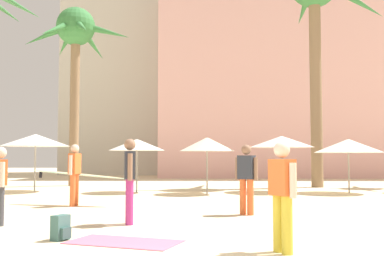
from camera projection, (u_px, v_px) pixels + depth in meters
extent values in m
cube|color=beige|center=(323.00, 79.00, 35.86)|extent=(24.61, 8.34, 14.97)
cylinder|color=#896B4C|center=(316.00, 83.00, 22.35)|extent=(0.56, 0.56, 9.90)
cone|color=#387A3D|center=(355.00, 0.00, 22.94)|extent=(3.29, 1.08, 2.02)
cone|color=#387A3D|center=(304.00, 7.00, 24.86)|extent=(0.56, 3.39, 1.45)
cylinder|color=#896B4C|center=(74.00, 105.00, 23.56)|extent=(0.47, 0.47, 8.09)
sphere|color=#387A3D|center=(76.00, 26.00, 23.82)|extent=(1.96, 1.96, 1.96)
cone|color=#387A3D|center=(107.00, 32.00, 23.76)|extent=(2.38, 0.44, 1.01)
cone|color=#387A3D|center=(93.00, 44.00, 25.17)|extent=(1.22, 2.25, 1.55)
cone|color=#387A3D|center=(66.00, 42.00, 25.07)|extent=(1.66, 2.14, 1.40)
cone|color=#387A3D|center=(45.00, 36.00, 23.88)|extent=(2.34, 0.52, 1.30)
cone|color=#387A3D|center=(56.00, 29.00, 22.36)|extent=(1.22, 2.30, 1.43)
cone|color=#387A3D|center=(82.00, 27.00, 22.36)|extent=(1.40, 2.29, 1.27)
cylinder|color=gray|center=(137.00, 166.00, 18.73)|extent=(0.06, 0.06, 2.14)
cone|color=white|center=(137.00, 145.00, 18.78)|extent=(2.26, 2.26, 0.46)
cylinder|color=gray|center=(282.00, 164.00, 18.91)|extent=(0.06, 0.06, 2.28)
cone|color=white|center=(282.00, 142.00, 18.97)|extent=(2.62, 2.62, 0.46)
cylinder|color=gray|center=(207.00, 166.00, 17.96)|extent=(0.06, 0.06, 2.18)
cone|color=beige|center=(207.00, 144.00, 18.02)|extent=(2.14, 2.14, 0.53)
cylinder|color=gray|center=(349.00, 166.00, 18.37)|extent=(0.06, 0.06, 2.13)
cone|color=white|center=(348.00, 146.00, 18.42)|extent=(2.67, 2.67, 0.54)
cylinder|color=gray|center=(35.00, 163.00, 19.20)|extent=(0.06, 0.06, 2.37)
cone|color=white|center=(36.00, 140.00, 19.26)|extent=(2.78, 2.78, 0.50)
cube|color=#EF6684|center=(124.00, 242.00, 7.60)|extent=(2.01, 1.48, 0.01)
cube|color=#3D6661|center=(60.00, 228.00, 7.82)|extent=(0.29, 0.35, 0.42)
cube|color=#31524D|center=(66.00, 233.00, 7.76)|extent=(0.14, 0.22, 0.18)
cylinder|color=orange|center=(76.00, 190.00, 13.48)|extent=(0.19, 0.19, 0.92)
cylinder|color=orange|center=(73.00, 190.00, 13.28)|extent=(0.19, 0.19, 0.92)
cube|color=orange|center=(75.00, 164.00, 13.43)|extent=(0.29, 0.44, 0.59)
sphere|color=beige|center=(75.00, 149.00, 13.46)|extent=(0.28, 0.28, 0.24)
cylinder|color=beige|center=(79.00, 165.00, 13.67)|extent=(0.12, 0.12, 0.56)
cylinder|color=beige|center=(71.00, 165.00, 13.18)|extent=(0.12, 0.12, 0.56)
ellipsoid|color=beige|center=(77.00, 174.00, 13.71)|extent=(3.05, 1.09, 0.28)
ellipsoid|color=#21A9A9|center=(77.00, 174.00, 13.71)|extent=(3.06, 1.12, 0.25)
cube|color=black|center=(41.00, 175.00, 14.05)|extent=(0.11, 0.04, 0.19)
cylinder|color=#B7337F|center=(130.00, 202.00, 9.61)|extent=(0.19, 0.19, 0.94)
cylinder|color=#B7337F|center=(129.00, 201.00, 9.81)|extent=(0.19, 0.19, 0.94)
cube|color=#333842|center=(130.00, 165.00, 9.76)|extent=(0.29, 0.43, 0.58)
sphere|color=#936B51|center=(130.00, 144.00, 9.79)|extent=(0.28, 0.28, 0.24)
cylinder|color=#936B51|center=(130.00, 167.00, 9.51)|extent=(0.12, 0.12, 0.55)
cylinder|color=#936B51|center=(129.00, 167.00, 10.00)|extent=(0.12, 0.12, 0.55)
cylinder|color=orange|center=(250.00, 197.00, 11.28)|extent=(0.22, 0.22, 0.86)
cylinder|color=orange|center=(243.00, 197.00, 11.39)|extent=(0.22, 0.22, 0.86)
cube|color=#333842|center=(246.00, 167.00, 11.38)|extent=(0.46, 0.40, 0.58)
sphere|color=#936B51|center=(246.00, 150.00, 11.41)|extent=(0.33, 0.33, 0.24)
cylinder|color=#936B51|center=(256.00, 169.00, 11.24)|extent=(0.14, 0.14, 0.55)
cylinder|color=#936B51|center=(237.00, 169.00, 11.51)|extent=(0.14, 0.14, 0.55)
cylinder|color=#3D3D42|center=(0.00, 206.00, 9.45)|extent=(0.22, 0.22, 0.82)
cube|color=orange|center=(0.00, 172.00, 9.57)|extent=(0.40, 0.46, 0.53)
sphere|color=beige|center=(1.00, 153.00, 9.60)|extent=(0.33, 0.33, 0.24)
cylinder|color=beige|center=(2.00, 174.00, 9.36)|extent=(0.14, 0.14, 0.50)
cylinder|color=gold|center=(287.00, 225.00, 6.69)|extent=(0.22, 0.22, 0.83)
cylinder|color=gold|center=(278.00, 223.00, 6.87)|extent=(0.22, 0.22, 0.83)
cube|color=orange|center=(282.00, 177.00, 6.82)|extent=(0.38, 0.46, 0.53)
sphere|color=beige|center=(282.00, 150.00, 6.85)|extent=(0.32, 0.32, 0.24)
cylinder|color=beige|center=(293.00, 180.00, 6.60)|extent=(0.13, 0.13, 0.50)
cylinder|color=beige|center=(272.00, 179.00, 7.04)|extent=(0.13, 0.13, 0.50)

